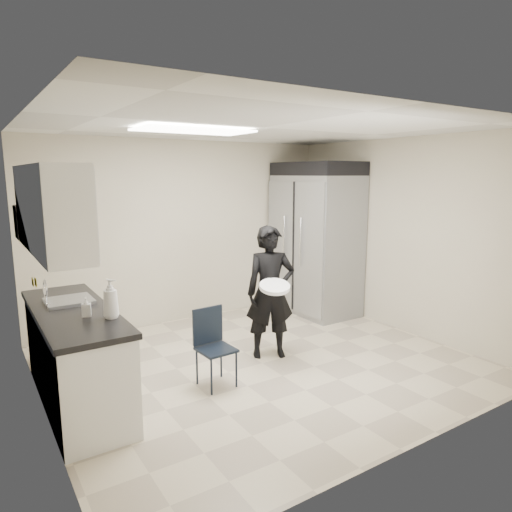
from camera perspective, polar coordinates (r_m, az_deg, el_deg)
floor at (r=5.33m, az=0.80°, el=-13.26°), size 4.50×4.50×0.00m
ceiling at (r=4.91m, az=0.87°, el=15.78°), size 4.50×4.50×0.00m
back_wall at (r=6.70m, az=-8.69°, el=3.03°), size 4.50×0.00×4.50m
left_wall at (r=4.18m, az=-25.83°, el=-2.18°), size 0.00×4.00×4.00m
right_wall at (r=6.47m, az=17.68°, el=2.42°), size 0.00×4.00×4.00m
ceiling_panel at (r=4.96m, az=-7.79°, el=15.29°), size 1.20×0.60×0.02m
lower_counter at (r=4.66m, az=-21.57°, el=-11.85°), size 0.60×1.90×0.86m
countertop at (r=4.51m, az=-21.95°, el=-6.48°), size 0.64×1.95×0.05m
sink at (r=4.76m, az=-22.28°, el=-5.85°), size 0.42×0.40×0.14m
faucet at (r=4.69m, az=-24.81°, el=-4.35°), size 0.02×0.02×0.24m
upper_cabinets at (r=4.33m, az=-24.40°, el=5.36°), size 0.35×1.80×0.75m
towel_dispenser at (r=5.47m, az=-26.74°, el=3.85°), size 0.22×0.30×0.35m
notice_sticker_left at (r=4.29m, az=-25.83°, el=-2.97°), size 0.00×0.12×0.07m
notice_sticker_right at (r=4.50m, az=-26.12°, el=-2.95°), size 0.00×0.12×0.07m
commercial_fridge at (r=7.10m, az=7.45°, el=1.42°), size 0.80×1.35×2.10m
fridge_compressor at (r=7.01m, az=7.67°, el=10.75°), size 0.80×1.35×0.20m
folding_chair at (r=4.69m, az=-5.00°, el=-11.59°), size 0.36×0.36×0.77m
man_tuxedo at (r=5.30m, az=1.79°, el=-4.55°), size 0.67×0.57×1.55m
bucket_lid at (r=5.03m, az=2.34°, el=-3.84°), size 0.45×0.45×0.04m
soap_bottle_a at (r=4.08m, az=-17.72°, el=-5.11°), size 0.18×0.18×0.34m
soap_bottle_b at (r=4.22m, az=-20.46°, el=-5.97°), size 0.09×0.10×0.17m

